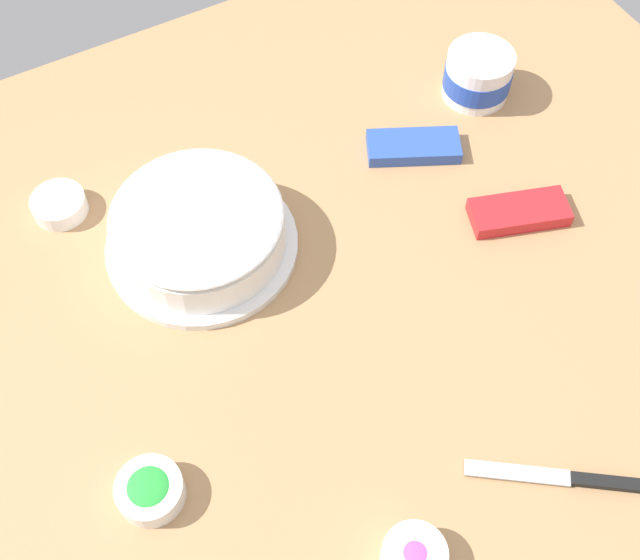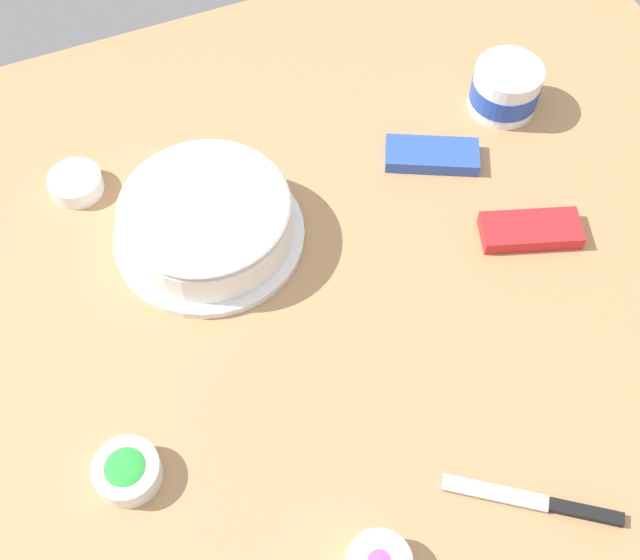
{
  "view_description": "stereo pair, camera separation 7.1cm",
  "coord_description": "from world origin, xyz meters",
  "px_view_note": "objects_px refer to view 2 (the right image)",
  "views": [
    {
      "loc": [
        -0.38,
        -0.48,
        1.05
      ],
      "look_at": [
        -0.07,
        0.09,
        0.04
      ],
      "focal_mm": 45.54,
      "sensor_mm": 36.0,
      "label": 1
    },
    {
      "loc": [
        -0.32,
        -0.51,
        1.05
      ],
      "look_at": [
        -0.07,
        0.09,
        0.04
      ],
      "focal_mm": 45.54,
      "sensor_mm": 36.0,
      "label": 2
    }
  ],
  "objects_px": {
    "frosting_tub": "(506,88)",
    "spreading_knife": "(548,504)",
    "sprinkle_bowl_green": "(127,471)",
    "frosted_cake": "(207,219)",
    "candy_box_lower": "(432,155)",
    "candy_box_upper": "(531,230)",
    "sprinkle_bowl_pink": "(76,183)"
  },
  "relations": [
    {
      "from": "frosting_tub",
      "to": "spreading_knife",
      "type": "bearing_deg",
      "value": -114.68
    },
    {
      "from": "spreading_knife",
      "to": "frosting_tub",
      "type": "bearing_deg",
      "value": 65.32
    },
    {
      "from": "frosting_tub",
      "to": "sprinkle_bowl_green",
      "type": "relative_size",
      "value": 1.34
    },
    {
      "from": "frosted_cake",
      "to": "sprinkle_bowl_green",
      "type": "relative_size",
      "value": 3.39
    },
    {
      "from": "frosting_tub",
      "to": "candy_box_lower",
      "type": "xyz_separation_m",
      "value": [
        -0.17,
        -0.06,
        -0.03
      ]
    },
    {
      "from": "candy_box_lower",
      "to": "sprinkle_bowl_green",
      "type": "bearing_deg",
      "value": -125.21
    },
    {
      "from": "frosting_tub",
      "to": "sprinkle_bowl_green",
      "type": "xyz_separation_m",
      "value": [
        -0.79,
        -0.41,
        -0.02
      ]
    },
    {
      "from": "candy_box_lower",
      "to": "candy_box_upper",
      "type": "bearing_deg",
      "value": -44.08
    },
    {
      "from": "frosted_cake",
      "to": "candy_box_lower",
      "type": "relative_size",
      "value": 1.93
    },
    {
      "from": "frosted_cake",
      "to": "candy_box_lower",
      "type": "xyz_separation_m",
      "value": [
        0.4,
        0.01,
        -0.04
      ]
    },
    {
      "from": "spreading_knife",
      "to": "sprinkle_bowl_pink",
      "type": "xyz_separation_m",
      "value": [
        -0.44,
        0.76,
        0.01
      ]
    },
    {
      "from": "frosted_cake",
      "to": "sprinkle_bowl_green",
      "type": "distance_m",
      "value": 0.4
    },
    {
      "from": "frosted_cake",
      "to": "spreading_knife",
      "type": "height_order",
      "value": "frosted_cake"
    },
    {
      "from": "sprinkle_bowl_pink",
      "to": "sprinkle_bowl_green",
      "type": "bearing_deg",
      "value": -95.81
    },
    {
      "from": "sprinkle_bowl_pink",
      "to": "candy_box_upper",
      "type": "distance_m",
      "value": 0.74
    },
    {
      "from": "frosting_tub",
      "to": "sprinkle_bowl_pink",
      "type": "height_order",
      "value": "frosting_tub"
    },
    {
      "from": "frosted_cake",
      "to": "sprinkle_bowl_pink",
      "type": "distance_m",
      "value": 0.25
    },
    {
      "from": "sprinkle_bowl_green",
      "to": "candy_box_upper",
      "type": "height_order",
      "value": "sprinkle_bowl_green"
    },
    {
      "from": "spreading_knife",
      "to": "candy_box_lower",
      "type": "xyz_separation_m",
      "value": [
        0.13,
        0.59,
        0.01
      ]
    },
    {
      "from": "spreading_knife",
      "to": "candy_box_upper",
      "type": "bearing_deg",
      "value": 62.56
    },
    {
      "from": "sprinkle_bowl_pink",
      "to": "sprinkle_bowl_green",
      "type": "distance_m",
      "value": 0.51
    },
    {
      "from": "frosting_tub",
      "to": "sprinkle_bowl_pink",
      "type": "distance_m",
      "value": 0.75
    },
    {
      "from": "frosted_cake",
      "to": "spreading_knife",
      "type": "bearing_deg",
      "value": -65.02
    },
    {
      "from": "frosting_tub",
      "to": "sprinkle_bowl_pink",
      "type": "bearing_deg",
      "value": 172.01
    },
    {
      "from": "sprinkle_bowl_pink",
      "to": "sprinkle_bowl_green",
      "type": "xyz_separation_m",
      "value": [
        -0.05,
        -0.51,
        0.0
      ]
    },
    {
      "from": "sprinkle_bowl_green",
      "to": "candy_box_lower",
      "type": "distance_m",
      "value": 0.71
    },
    {
      "from": "candy_box_lower",
      "to": "frosting_tub",
      "type": "bearing_deg",
      "value": 46.55
    },
    {
      "from": "frosted_cake",
      "to": "spreading_knife",
      "type": "xyz_separation_m",
      "value": [
        0.27,
        -0.58,
        -0.04
      ]
    },
    {
      "from": "candy_box_lower",
      "to": "candy_box_upper",
      "type": "xyz_separation_m",
      "value": [
        0.07,
        -0.2,
        0.0
      ]
    },
    {
      "from": "frosting_tub",
      "to": "spreading_knife",
      "type": "xyz_separation_m",
      "value": [
        -0.3,
        -0.65,
        -0.04
      ]
    },
    {
      "from": "candy_box_upper",
      "to": "frosted_cake",
      "type": "bearing_deg",
      "value": 176.56
    },
    {
      "from": "sprinkle_bowl_pink",
      "to": "candy_box_upper",
      "type": "xyz_separation_m",
      "value": [
        0.64,
        -0.37,
        -0.0
      ]
    }
  ]
}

